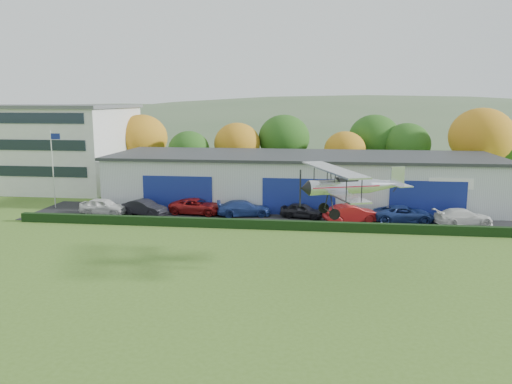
# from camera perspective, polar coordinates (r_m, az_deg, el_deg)

# --- Properties ---
(ground) EXTENTS (300.00, 300.00, 0.00)m
(ground) POSITION_cam_1_polar(r_m,az_deg,el_deg) (29.74, -7.29, -11.59)
(ground) COLOR #496C22
(ground) RESTS_ON ground
(apron) EXTENTS (48.00, 9.00, 0.05)m
(apron) POSITION_cam_1_polar(r_m,az_deg,el_deg) (49.11, 2.34, -2.75)
(apron) COLOR black
(apron) RESTS_ON ground
(hedge) EXTENTS (46.00, 0.60, 0.80)m
(hedge) POSITION_cam_1_polar(r_m,az_deg,el_deg) (44.37, 1.78, -3.65)
(hedge) COLOR black
(hedge) RESTS_ON ground
(hangar) EXTENTS (40.60, 12.60, 5.30)m
(hangar) POSITION_cam_1_polar(r_m,az_deg,el_deg) (55.34, 5.07, 1.46)
(hangar) COLOR #B2B7BC
(hangar) RESTS_ON ground
(office_block) EXTENTS (20.60, 15.60, 10.40)m
(office_block) POSITION_cam_1_polar(r_m,az_deg,el_deg) (71.27, -22.28, 4.75)
(office_block) COLOR silver
(office_block) RESTS_ON ground
(flagpole) EXTENTS (1.05, 0.10, 8.00)m
(flagpole) POSITION_cam_1_polar(r_m,az_deg,el_deg) (56.07, -21.55, 3.10)
(flagpole) COLOR silver
(flagpole) RESTS_ON ground
(tree_belt) EXTENTS (75.70, 13.22, 10.12)m
(tree_belt) POSITION_cam_1_polar(r_m,az_deg,el_deg) (67.82, 2.05, 5.60)
(tree_belt) COLOR #3D2614
(tree_belt) RESTS_ON ground
(distant_hills) EXTENTS (430.00, 196.00, 56.00)m
(distant_hills) POSITION_cam_1_polar(r_m,az_deg,el_deg) (168.81, 3.44, 1.94)
(distant_hills) COLOR #4C6642
(distant_hills) RESTS_ON ground
(car_0) EXTENTS (4.72, 2.15, 1.57)m
(car_0) POSITION_cam_1_polar(r_m,az_deg,el_deg) (52.00, -16.53, -1.52)
(car_0) COLOR silver
(car_0) RESTS_ON apron
(car_1) EXTENTS (4.78, 3.04, 1.49)m
(car_1) POSITION_cam_1_polar(r_m,az_deg,el_deg) (50.53, -12.24, -1.71)
(car_1) COLOR black
(car_1) RESTS_ON apron
(car_2) EXTENTS (5.55, 2.96, 1.48)m
(car_2) POSITION_cam_1_polar(r_m,az_deg,el_deg) (50.35, -6.56, -1.59)
(car_2) COLOR maroon
(car_2) RESTS_ON apron
(car_3) EXTENTS (5.45, 3.13, 1.49)m
(car_3) POSITION_cam_1_polar(r_m,az_deg,el_deg) (49.15, -1.37, -1.81)
(car_3) COLOR navy
(car_3) RESTS_ON apron
(car_4) EXTENTS (4.34, 2.48, 1.39)m
(car_4) POSITION_cam_1_polar(r_m,az_deg,el_deg) (48.53, 5.15, -2.06)
(car_4) COLOR black
(car_4) RESTS_ON apron
(car_5) EXTENTS (5.23, 3.13, 1.63)m
(car_5) POSITION_cam_1_polar(r_m,az_deg,el_deg) (47.25, 10.52, -2.38)
(car_5) COLOR maroon
(car_5) RESTS_ON apron
(car_6) EXTENTS (5.56, 2.75, 1.52)m
(car_6) POSITION_cam_1_polar(r_m,az_deg,el_deg) (48.44, 16.11, -2.37)
(car_6) COLOR navy
(car_6) RESTS_ON apron
(car_7) EXTENTS (5.47, 3.28, 1.49)m
(car_7) POSITION_cam_1_polar(r_m,az_deg,el_deg) (49.00, 21.99, -2.60)
(car_7) COLOR silver
(car_7) RESTS_ON apron
(biplane) EXTENTS (7.33, 8.25, 3.12)m
(biplane) POSITION_cam_1_polar(r_m,az_deg,el_deg) (33.84, 10.20, 0.78)
(biplane) COLOR silver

